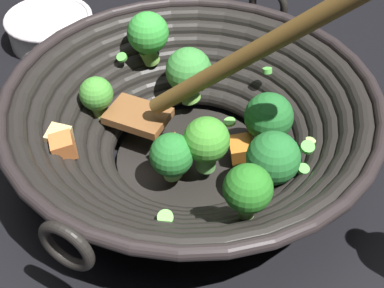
{
  "coord_description": "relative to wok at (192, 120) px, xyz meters",
  "views": [
    {
      "loc": [
        0.19,
        -0.41,
        0.47
      ],
      "look_at": [
        0.0,
        0.0,
        0.03
      ],
      "focal_mm": 51.56,
      "sensor_mm": 36.0,
      "label": 1
    }
  ],
  "objects": [
    {
      "name": "ground_plane",
      "position": [
        -0.0,
        -0.0,
        -0.07
      ],
      "size": [
        4.0,
        4.0,
        0.0
      ],
      "primitive_type": "plane",
      "color": "black"
    },
    {
      "name": "wok",
      "position": [
        0.0,
        0.0,
        0.0
      ],
      "size": [
        0.41,
        0.44,
        0.28
      ],
      "color": "black",
      "rests_on": "ground"
    },
    {
      "name": "prep_bowl",
      "position": [
        -0.3,
        0.14,
        -0.04
      ],
      "size": [
        0.13,
        0.13,
        0.04
      ],
      "color": "silver",
      "rests_on": "ground"
    }
  ]
}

